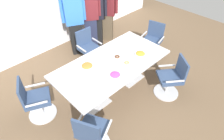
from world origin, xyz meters
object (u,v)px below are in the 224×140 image
(office_chair_1, at_px, (35,101))
(office_chair_3, at_px, (172,79))
(snack_bowl_candy_mix, at_px, (115,75))
(person_standing_0, at_px, (74,20))
(snack_bowl_pretzels, at_px, (87,67))
(office_chair_2, at_px, (92,134))
(office_chair_0, at_px, (88,50))
(person_standing_3, at_px, (107,12))
(conference_table, at_px, (112,67))
(donut_platter, at_px, (122,60))
(office_chair_4, at_px, (152,42))
(plate_stack, at_px, (85,83))
(snack_bowl_chips_orange, at_px, (140,55))
(person_standing_2, at_px, (96,15))
(napkin_pile, at_px, (137,42))
(person_standing_1, at_px, (90,16))

(office_chair_1, distance_m, office_chair_3, 2.75)
(snack_bowl_candy_mix, bearing_deg, office_chair_3, -29.37)
(person_standing_0, xyz_separation_m, snack_bowl_pretzels, (-0.79, -1.47, -0.17))
(office_chair_2, height_order, snack_bowl_pretzels, office_chair_2)
(office_chair_0, height_order, person_standing_3, person_standing_3)
(person_standing_0, relative_size, person_standing_3, 1.10)
(conference_table, distance_m, snack_bowl_pretzels, 0.55)
(conference_table, height_order, donut_platter, donut_platter)
(person_standing_3, xyz_separation_m, donut_platter, (-1.18, -1.71, -0.11))
(office_chair_0, relative_size, office_chair_4, 1.00)
(office_chair_0, relative_size, plate_stack, 3.80)
(office_chair_2, height_order, donut_platter, office_chair_2)
(person_standing_0, height_order, snack_bowl_chips_orange, person_standing_0)
(office_chair_2, bearing_deg, conference_table, 96.71)
(person_standing_2, xyz_separation_m, snack_bowl_chips_orange, (-0.42, -1.89, -0.11))
(person_standing_3, bearing_deg, office_chair_3, 131.94)
(conference_table, bearing_deg, napkin_pile, 7.50)
(office_chair_1, xyz_separation_m, snack_bowl_chips_orange, (2.09, -0.76, 0.40))
(person_standing_0, bearing_deg, snack_bowl_candy_mix, 99.79)
(office_chair_4, bearing_deg, plate_stack, 83.17)
(person_standing_1, xyz_separation_m, person_standing_3, (0.62, -0.00, -0.09))
(office_chair_0, distance_m, person_standing_3, 1.34)
(office_chair_1, distance_m, person_standing_0, 2.26)
(snack_bowl_chips_orange, bearing_deg, person_standing_0, 97.24)
(conference_table, relative_size, donut_platter, 6.26)
(conference_table, relative_size, person_standing_3, 1.42)
(conference_table, bearing_deg, donut_platter, -26.54)
(office_chair_3, bearing_deg, snack_bowl_chips_orange, 57.79)
(office_chair_2, relative_size, plate_stack, 3.80)
(office_chair_3, distance_m, person_standing_0, 2.74)
(person_standing_1, distance_m, snack_bowl_candy_mix, 2.23)
(office_chair_1, relative_size, person_standing_0, 0.49)
(person_standing_2, height_order, snack_bowl_pretzels, person_standing_2)
(office_chair_0, height_order, donut_platter, office_chair_0)
(person_standing_0, height_order, plate_stack, person_standing_0)
(conference_table, height_order, office_chair_1, office_chair_1)
(office_chair_4, bearing_deg, office_chair_2, 94.90)
(person_standing_3, height_order, snack_bowl_pretzels, person_standing_3)
(office_chair_4, bearing_deg, snack_bowl_candy_mix, 92.02)
(conference_table, xyz_separation_m, napkin_pile, (0.93, 0.12, 0.15))
(office_chair_0, relative_size, office_chair_2, 1.00)
(office_chair_4, distance_m, plate_stack, 2.49)
(office_chair_1, xyz_separation_m, person_standing_2, (2.50, 1.13, 0.51))
(person_standing_2, distance_m, snack_bowl_pretzels, 2.04)
(person_standing_0, xyz_separation_m, donut_platter, (-0.12, -1.77, -0.21))
(office_chair_2, height_order, office_chair_3, same)
(office_chair_4, relative_size, snack_bowl_candy_mix, 4.21)
(conference_table, xyz_separation_m, office_chair_1, (-1.53, 0.49, -0.22))
(office_chair_4, relative_size, plate_stack, 3.80)
(conference_table, xyz_separation_m, person_standing_0, (0.31, 1.67, 0.35))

